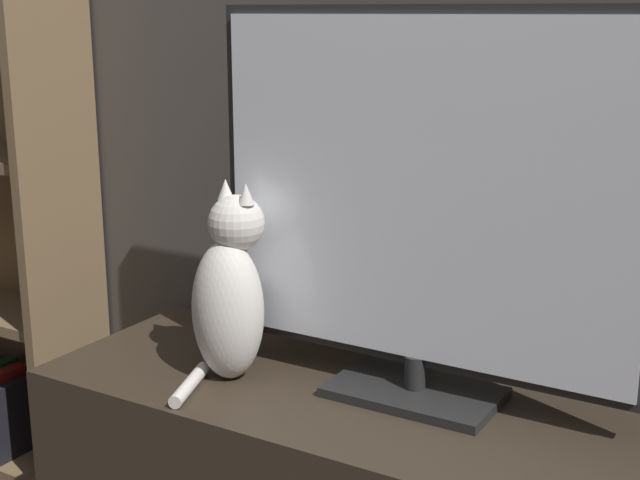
{
  "coord_description": "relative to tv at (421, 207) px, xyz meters",
  "views": [
    {
      "loc": [
        0.7,
        -0.58,
        1.3
      ],
      "look_at": [
        -0.19,
        0.92,
        0.85
      ],
      "focal_mm": 50.0,
      "sensor_mm": 36.0,
      "label": 1
    }
  ],
  "objects": [
    {
      "name": "cat",
      "position": [
        -0.39,
        -0.11,
        -0.22
      ],
      "size": [
        0.2,
        0.3,
        0.43
      ],
      "rotation": [
        0.0,
        0.0,
        -0.25
      ],
      "color": "silver",
      "rests_on": "tv_stand"
    },
    {
      "name": "tv",
      "position": [
        0.0,
        0.0,
        0.0
      ],
      "size": [
        0.91,
        0.21,
        0.78
      ],
      "color": "black",
      "rests_on": "tv_stand"
    },
    {
      "name": "wall_back",
      "position": [
        -0.0,
        0.24,
        0.37
      ],
      "size": [
        4.8,
        0.05,
        2.6
      ],
      "color": "#47423D",
      "rests_on": "ground_plane"
    }
  ]
}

